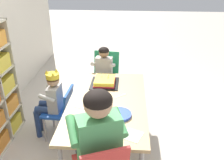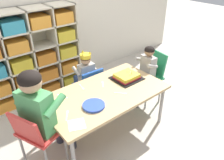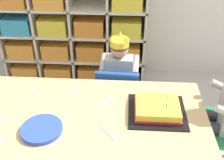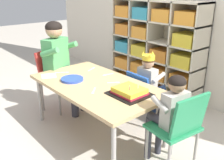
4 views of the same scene
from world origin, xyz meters
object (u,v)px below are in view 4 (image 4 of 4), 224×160
activity_table (97,88)px  fork_near_cake_tray (92,69)px  classroom_chair_adult_side (54,72)px  classroom_chair_blue (143,93)px  paper_plate_stack (72,79)px  fork_scattered_mid_table (94,91)px  guest_at_table_side (170,109)px  fork_by_napkin (63,72)px  classroom_chair_guest_side (179,126)px  fork_at_table_front_edge (114,82)px  adult_helper_seated (60,57)px  fork_beside_plate_stack (107,75)px  birthday_cake_on_tray (129,92)px  child_with_crown (150,79)px

activity_table → fork_near_cake_tray: bearing=149.4°
classroom_chair_adult_side → fork_near_cake_tray: classroom_chair_adult_side is taller
classroom_chair_blue → paper_plate_stack: bearing=61.6°
fork_scattered_mid_table → guest_at_table_side: bearing=-111.4°
paper_plate_stack → fork_near_cake_tray: 0.40m
guest_at_table_side → fork_scattered_mid_table: bearing=-61.3°
fork_by_napkin → classroom_chair_blue: bearing=167.5°
classroom_chair_guest_side → fork_at_table_front_edge: size_ratio=6.61×
adult_helper_seated → activity_table: bearing=-112.8°
fork_scattered_mid_table → fork_beside_plate_stack: bearing=-8.0°
adult_helper_seated → fork_by_napkin: size_ratio=8.48×
classroom_chair_blue → classroom_chair_guest_side: bearing=153.8°
fork_near_cake_tray → fork_beside_plate_stack: (0.26, 0.01, 0.00)m
adult_helper_seated → fork_beside_plate_stack: 0.63m
activity_table → fork_beside_plate_stack: (-0.14, 0.25, 0.04)m
fork_at_table_front_edge → fork_scattered_mid_table: bearing=40.9°
classroom_chair_adult_side → classroom_chair_guest_side: bearing=-107.1°
classroom_chair_guest_side → fork_beside_plate_stack: 1.05m
birthday_cake_on_tray → fork_scattered_mid_table: 0.33m
fork_near_cake_tray → birthday_cake_on_tray: bearing=54.4°
adult_helper_seated → fork_by_napkin: adult_helper_seated is taller
fork_beside_plate_stack → fork_by_napkin: (-0.38, -0.33, 0.00)m
classroom_chair_guest_side → fork_near_cake_tray: (-1.30, 0.13, 0.11)m
adult_helper_seated → fork_scattered_mid_table: bearing=-121.6°
classroom_chair_adult_side → fork_scattered_mid_table: bearing=-117.9°
classroom_chair_adult_side → fork_near_cake_tray: size_ratio=5.53×
child_with_crown → classroom_chair_adult_side: child_with_crown is taller
fork_scattered_mid_table → classroom_chair_adult_side: bearing=41.4°
adult_helper_seated → classroom_chair_guest_side: size_ratio=1.48×
adult_helper_seated → paper_plate_stack: bearing=-128.7°
classroom_chair_adult_side → birthday_cake_on_tray: (1.20, 0.09, 0.11)m
child_with_crown → fork_beside_plate_stack: (-0.29, -0.37, 0.06)m
activity_table → child_with_crown: 0.64m
classroom_chair_blue → fork_near_cake_tray: bearing=29.7°
classroom_chair_guest_side → fork_scattered_mid_table: 0.82m
classroom_chair_adult_side → birthday_cake_on_tray: bearing=-107.3°
birthday_cake_on_tray → fork_by_napkin: 0.92m
classroom_chair_adult_side → paper_plate_stack: bearing=-121.5°
fork_near_cake_tray → fork_scattered_mid_table: 0.64m
guest_at_table_side → fork_beside_plate_stack: 0.93m
guest_at_table_side → paper_plate_stack: 1.06m
paper_plate_stack → fork_scattered_mid_table: paper_plate_stack is taller
adult_helper_seated → fork_near_cake_tray: 0.40m
classroom_chair_blue → adult_helper_seated: (-0.85, -0.51, 0.32)m
birthday_cake_on_tray → paper_plate_stack: size_ratio=1.48×
child_with_crown → paper_plate_stack: (-0.39, -0.75, 0.07)m
birthday_cake_on_tray → fork_near_cake_tray: (-0.79, 0.17, -0.02)m
classroom_chair_guest_side → child_with_crown: bearing=-116.8°
classroom_chair_guest_side → fork_at_table_front_edge: (-0.81, 0.04, 0.11)m
fork_beside_plate_stack → paper_plate_stack: bearing=176.1°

